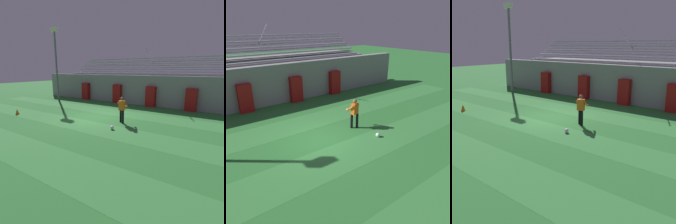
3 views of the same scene
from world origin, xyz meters
TOP-DOWN VIEW (x-y plane):
  - ground_plane at (0.00, 0.00)m, footprint 80.00×80.00m
  - turf_stripe_near at (0.00, -6.00)m, footprint 28.00×2.05m
  - turf_stripe_mid at (0.00, -1.90)m, footprint 28.00×2.05m
  - turf_stripe_far at (0.00, 2.21)m, footprint 28.00×2.05m
  - back_wall at (0.00, 6.50)m, footprint 24.00×0.60m
  - padding_pillar_gate_left at (-1.79, 5.95)m, footprint 0.88×0.44m
  - padding_pillar_gate_right at (1.79, 5.95)m, footprint 0.88×0.44m
  - padding_pillar_far_left at (-5.98, 5.95)m, footprint 0.88×0.44m
  - padding_pillar_far_right at (5.27, 5.95)m, footprint 0.88×0.44m
  - bleacher_stand at (0.00, 8.84)m, footprint 18.00×4.05m
  - floodlight_pole at (-8.71, 4.28)m, footprint 0.90×0.36m
  - goalkeeper at (2.29, -0.00)m, footprint 0.66×0.60m
  - soccer_ball at (2.57, -1.56)m, footprint 0.22×0.22m
  - traffic_cone at (-5.51, -2.49)m, footprint 0.30×0.30m

SIDE VIEW (x-z plane):
  - ground_plane at x=0.00m, z-range 0.00..0.00m
  - turf_stripe_near at x=0.00m, z-range 0.00..0.01m
  - turf_stripe_mid at x=0.00m, z-range 0.00..0.01m
  - turf_stripe_far at x=0.00m, z-range 0.00..0.01m
  - soccer_ball at x=2.57m, z-range 0.00..0.22m
  - traffic_cone at x=-5.51m, z-range 0.00..0.42m
  - padding_pillar_gate_left at x=-1.79m, z-range 0.00..1.86m
  - padding_pillar_gate_right at x=1.79m, z-range 0.00..1.86m
  - padding_pillar_far_left at x=-5.98m, z-range 0.00..1.86m
  - padding_pillar_far_right at x=5.27m, z-range 0.00..1.86m
  - goalkeeper at x=2.29m, z-range 0.12..1.79m
  - back_wall at x=0.00m, z-range 0.00..2.80m
  - bleacher_stand at x=0.00m, z-range -1.21..4.22m
  - floodlight_pole at x=-8.71m, z-range 1.05..8.78m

